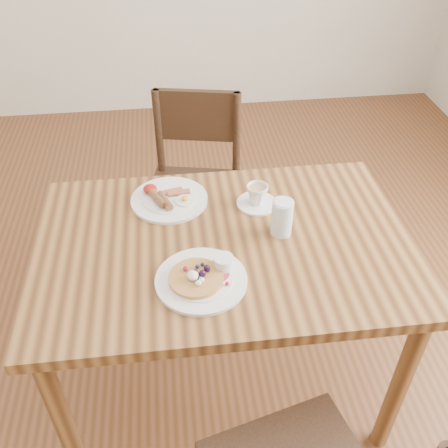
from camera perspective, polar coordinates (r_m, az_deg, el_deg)
name	(u,v)px	position (r m, az deg, el deg)	size (l,w,h in m)	color
ground	(224,376)	(2.17, 0.00, -16.98)	(5.00, 5.00, 0.00)	#573218
dining_table	(224,263)	(1.66, 0.00, -4.49)	(1.20, 0.80, 0.75)	#8F5E2D
chair_far	(195,182)	(2.32, -3.28, 4.84)	(0.50, 0.50, 0.88)	#372514
pancake_plate	(202,277)	(1.46, -2.50, -6.12)	(0.27, 0.27, 0.06)	white
breakfast_plate	(168,199)	(1.77, -6.42, 2.90)	(0.27, 0.27, 0.04)	white
teacup_saucer	(257,197)	(1.73, 3.79, 3.15)	(0.14, 0.14, 0.08)	white
water_glass	(282,217)	(1.60, 6.63, 0.74)	(0.07, 0.07, 0.12)	silver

